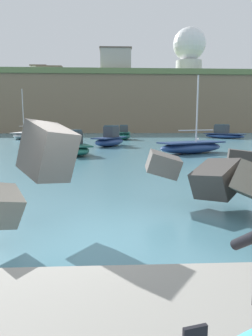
{
  "coord_description": "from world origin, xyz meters",
  "views": [
    {
      "loc": [
        0.5,
        -6.14,
        2.42
      ],
      "look_at": [
        0.81,
        0.5,
        1.4
      ],
      "focal_mm": 32.13,
      "sensor_mm": 36.0,
      "label": 1
    }
  ],
  "objects_px": {
    "station_building_central": "(52,75)",
    "radar_dome": "(189,49)",
    "boat_far_centre": "(23,135)",
    "mooring_buoy_outer": "(180,144)",
    "boat_near_right": "(75,147)",
    "mooring_buoy_inner": "(198,140)",
    "boat_far_left": "(124,135)",
    "station_building_annex": "(116,65)",
    "station_building_east": "(41,74)",
    "boat_near_left": "(224,134)",
    "boat_mid_centre": "(192,147)",
    "boat_mid_left": "(110,140)",
    "mooring_buoy_middle": "(204,143)",
    "station_building_west": "(116,61)"
  },
  "relations": [
    {
      "from": "boat_near_right",
      "to": "mooring_buoy_middle",
      "type": "relative_size",
      "value": 11.78
    },
    {
      "from": "station_building_central",
      "to": "boat_mid_centre",
      "type": "bearing_deg",
      "value": -70.86
    },
    {
      "from": "mooring_buoy_outer",
      "to": "radar_dome",
      "type": "xyz_separation_m",
      "value": [
        12.18,
        46.13,
        19.91
      ]
    },
    {
      "from": "boat_mid_left",
      "to": "boat_mid_centre",
      "type": "bearing_deg",
      "value": -48.76
    },
    {
      "from": "mooring_buoy_middle",
      "to": "boat_mid_centre",
      "type": "bearing_deg",
      "value": -112.93
    },
    {
      "from": "mooring_buoy_inner",
      "to": "station_building_west",
      "type": "height_order",
      "value": "station_building_west"
    },
    {
      "from": "mooring_buoy_outer",
      "to": "boat_near_right",
      "type": "bearing_deg",
      "value": -141.44
    },
    {
      "from": "boat_far_centre",
      "to": "station_building_east",
      "type": "xyz_separation_m",
      "value": [
        -7.31,
        45.91,
        15.61
      ]
    },
    {
      "from": "boat_near_right",
      "to": "station_building_west",
      "type": "relative_size",
      "value": 0.72
    },
    {
      "from": "boat_near_left",
      "to": "boat_mid_centre",
      "type": "relative_size",
      "value": 1.01
    },
    {
      "from": "boat_near_left",
      "to": "station_building_annex",
      "type": "distance_m",
      "value": 43.35
    },
    {
      "from": "boat_far_centre",
      "to": "mooring_buoy_outer",
      "type": "height_order",
      "value": "boat_far_centre"
    },
    {
      "from": "station_building_central",
      "to": "boat_far_centre",
      "type": "bearing_deg",
      "value": -84.84
    },
    {
      "from": "mooring_buoy_outer",
      "to": "station_building_central",
      "type": "relative_size",
      "value": 0.06
    },
    {
      "from": "station_building_east",
      "to": "mooring_buoy_middle",
      "type": "bearing_deg",
      "value": -62.94
    },
    {
      "from": "station_building_west",
      "to": "boat_far_left",
      "type": "bearing_deg",
      "value": -88.7
    },
    {
      "from": "boat_far_left",
      "to": "station_building_west",
      "type": "bearing_deg",
      "value": 91.3
    },
    {
      "from": "station_building_east",
      "to": "station_building_annex",
      "type": "bearing_deg",
      "value": -24.32
    },
    {
      "from": "boat_near_right",
      "to": "station_building_annex",
      "type": "bearing_deg",
      "value": 86.1
    },
    {
      "from": "mooring_buoy_middle",
      "to": "station_building_central",
      "type": "xyz_separation_m",
      "value": [
        -27.11,
        58.85,
        15.74
      ]
    },
    {
      "from": "mooring_buoy_inner",
      "to": "station_building_east",
      "type": "distance_m",
      "value": 64.14
    },
    {
      "from": "mooring_buoy_outer",
      "to": "radar_dome",
      "type": "distance_m",
      "value": 51.7
    },
    {
      "from": "mooring_buoy_outer",
      "to": "radar_dome",
      "type": "relative_size",
      "value": 0.04
    },
    {
      "from": "boat_far_left",
      "to": "station_building_central",
      "type": "distance_m",
      "value": 54.09
    },
    {
      "from": "boat_far_left",
      "to": "station_building_east",
      "type": "height_order",
      "value": "station_building_east"
    },
    {
      "from": "mooring_buoy_outer",
      "to": "station_building_annex",
      "type": "relative_size",
      "value": 0.06
    },
    {
      "from": "boat_near_right",
      "to": "station_building_central",
      "type": "xyz_separation_m",
      "value": [
        -14.43,
        68.02,
        15.37
      ]
    },
    {
      "from": "mooring_buoy_inner",
      "to": "boat_far_left",
      "type": "bearing_deg",
      "value": 151.91
    },
    {
      "from": "boat_mid_left",
      "to": "boat_far_left",
      "type": "distance_m",
      "value": 12.04
    },
    {
      "from": "station_building_west",
      "to": "radar_dome",
      "type": "bearing_deg",
      "value": 11.96
    },
    {
      "from": "mooring_buoy_outer",
      "to": "station_building_east",
      "type": "xyz_separation_m",
      "value": [
        -27.45,
        60.7,
        15.92
      ]
    },
    {
      "from": "station_building_west",
      "to": "mooring_buoy_inner",
      "type": "bearing_deg",
      "value": -74.43
    },
    {
      "from": "mooring_buoy_outer",
      "to": "mooring_buoy_inner",
      "type": "bearing_deg",
      "value": 61.51
    },
    {
      "from": "radar_dome",
      "to": "station_building_east",
      "type": "height_order",
      "value": "radar_dome"
    },
    {
      "from": "boat_far_centre",
      "to": "station_building_east",
      "type": "distance_m",
      "value": 49.04
    },
    {
      "from": "mooring_buoy_inner",
      "to": "station_building_east",
      "type": "xyz_separation_m",
      "value": [
        -31.25,
        53.7,
        15.92
      ]
    },
    {
      "from": "boat_near_left",
      "to": "boat_far_left",
      "type": "distance_m",
      "value": 15.18
    },
    {
      "from": "mooring_buoy_inner",
      "to": "station_building_west",
      "type": "xyz_separation_m",
      "value": [
        -9.83,
        35.27,
        16.3
      ]
    },
    {
      "from": "boat_mid_left",
      "to": "station_building_annex",
      "type": "bearing_deg",
      "value": 88.42
    },
    {
      "from": "boat_mid_left",
      "to": "mooring_buoy_outer",
      "type": "distance_m",
      "value": 7.23
    },
    {
      "from": "boat_far_left",
      "to": "mooring_buoy_outer",
      "type": "xyz_separation_m",
      "value": [
        5.34,
        -11.88,
        -0.46
      ]
    },
    {
      "from": "boat_near_left",
      "to": "boat_near_right",
      "type": "distance_m",
      "value": 29.23
    },
    {
      "from": "boat_mid_centre",
      "to": "station_building_west",
      "type": "relative_size",
      "value": 0.85
    },
    {
      "from": "station_building_central",
      "to": "radar_dome",
      "type": "bearing_deg",
      "value": -21.13
    },
    {
      "from": "boat_near_right",
      "to": "boat_mid_left",
      "type": "relative_size",
      "value": 0.94
    },
    {
      "from": "radar_dome",
      "to": "station_building_east",
      "type": "relative_size",
      "value": 1.63
    },
    {
      "from": "boat_mid_centre",
      "to": "station_building_east",
      "type": "relative_size",
      "value": 0.88
    },
    {
      "from": "boat_far_centre",
      "to": "station_building_central",
      "type": "bearing_deg",
      "value": 95.16
    },
    {
      "from": "boat_near_right",
      "to": "radar_dome",
      "type": "distance_m",
      "value": 61.45
    },
    {
      "from": "mooring_buoy_middle",
      "to": "radar_dome",
      "type": "distance_m",
      "value": 49.88
    }
  ]
}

